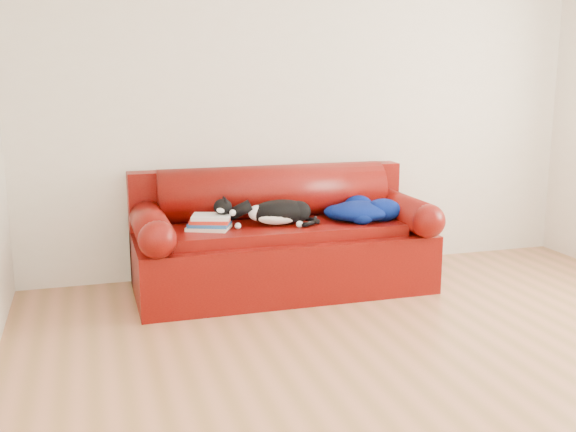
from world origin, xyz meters
name	(u,v)px	position (x,y,z in m)	size (l,w,h in m)	color
ground	(427,365)	(0.00, 0.00, 0.00)	(4.50, 4.50, 0.00)	olive
room_shell	(462,48)	(0.12, 0.02, 1.67)	(4.52, 4.02, 2.61)	beige
sofa_base	(282,257)	(-0.38, 1.49, 0.24)	(2.10, 0.90, 0.50)	#430204
sofa_back	(273,210)	(-0.38, 1.74, 0.54)	(2.10, 1.01, 0.88)	#430204
book_stack	(210,222)	(-0.91, 1.42, 0.55)	(0.34, 0.31, 0.10)	silver
cat	(279,213)	(-0.42, 1.42, 0.59)	(0.60, 0.30, 0.22)	black
blanket	(362,210)	(0.20, 1.41, 0.57)	(0.55, 0.44, 0.17)	#02053F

